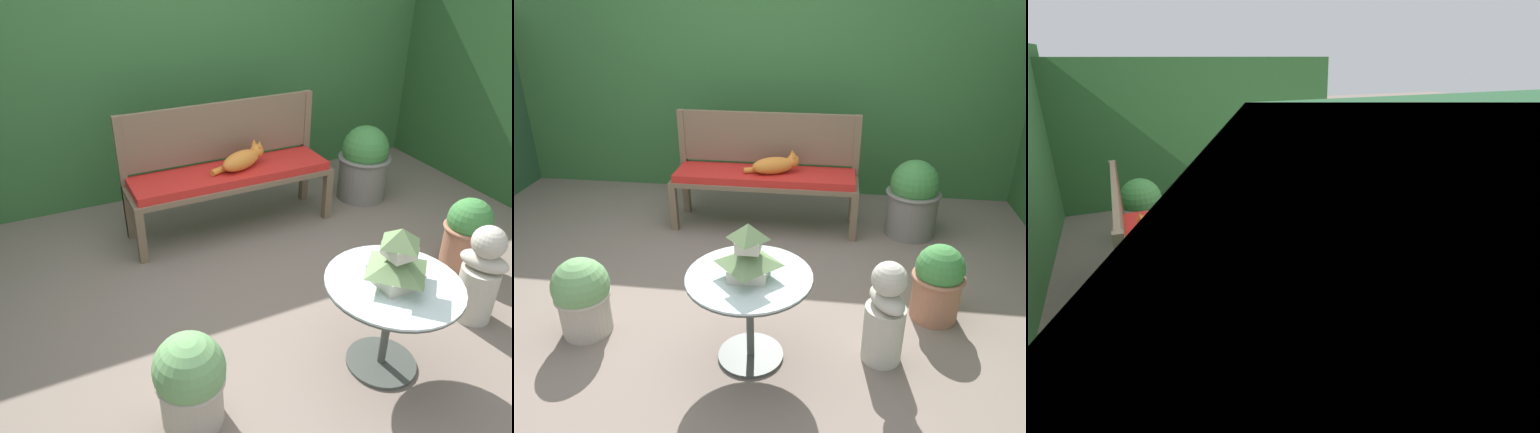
# 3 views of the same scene
# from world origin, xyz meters

# --- Properties ---
(ground) EXTENTS (30.00, 30.00, 0.00)m
(ground) POSITION_xyz_m (0.00, 0.00, 0.00)
(ground) COLOR #75665B
(foliage_hedge_right) EXTENTS (0.70, 3.50, 1.78)m
(foliage_hedge_right) POSITION_xyz_m (2.85, 0.15, 0.89)
(foliage_hedge_right) COLOR #285628
(foliage_hedge_right) RESTS_ON ground
(garden_bench) EXTENTS (1.61, 0.44, 0.51)m
(garden_bench) POSITION_xyz_m (0.16, 1.06, 0.44)
(garden_bench) COLOR brown
(garden_bench) RESTS_ON ground
(bench_backrest) EXTENTS (1.61, 0.06, 0.98)m
(bench_backrest) POSITION_xyz_m (0.16, 1.26, 0.70)
(bench_backrest) COLOR brown
(bench_backrest) RESTS_ON ground
(cat) EXTENTS (0.48, 0.27, 0.19)m
(cat) POSITION_xyz_m (0.25, 1.04, 0.58)
(cat) COLOR orange
(cat) RESTS_ON garden_bench
(patio_table) EXTENTS (0.70, 0.70, 0.56)m
(patio_table) POSITION_xyz_m (0.32, -0.69, 0.44)
(patio_table) COLOR #424742
(patio_table) RESTS_ON ground
(pagoda_birdhouse) EXTENTS (0.28, 0.28, 0.32)m
(pagoda_birdhouse) POSITION_xyz_m (0.32, -0.69, 0.69)
(pagoda_birdhouse) COLOR beige
(pagoda_birdhouse) RESTS_ON patio_table
(garden_bust) EXTENTS (0.26, 0.32, 0.64)m
(garden_bust) POSITION_xyz_m (1.08, -0.60, 0.30)
(garden_bust) COLOR #B7B2A3
(garden_bust) RESTS_ON ground
(potted_plant_path_edge) EXTENTS (0.35, 0.35, 0.51)m
(potted_plant_path_edge) POSITION_xyz_m (-0.74, -0.59, 0.26)
(potted_plant_path_edge) COLOR #ADA393
(potted_plant_path_edge) RESTS_ON ground
(potted_plant_bench_left) EXTENTS (0.34, 0.34, 0.52)m
(potted_plant_bench_left) POSITION_xyz_m (1.45, -0.14, 0.27)
(potted_plant_bench_left) COLOR #9E664C
(potted_plant_bench_left) RESTS_ON ground
(potted_plant_table_far) EXTENTS (0.46, 0.46, 0.67)m
(potted_plant_table_far) POSITION_xyz_m (1.43, 1.06, 0.33)
(potted_plant_table_far) COLOR slate
(potted_plant_table_far) RESTS_ON ground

